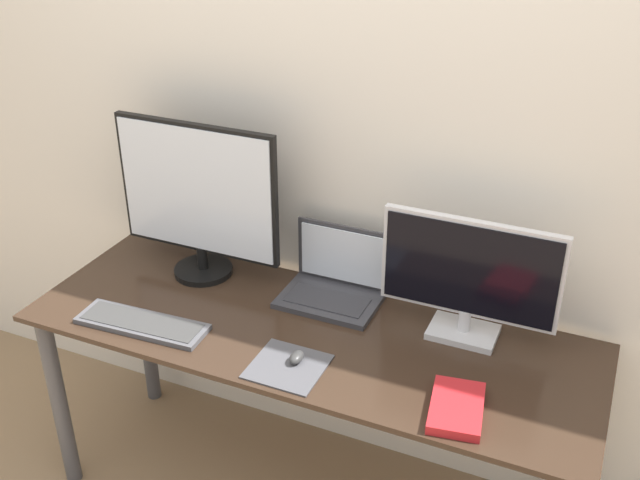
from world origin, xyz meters
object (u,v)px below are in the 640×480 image
object	(u,v)px
keyboard	(142,324)
monitor_right	(469,276)
laptop	(334,281)
monitor_left	(198,198)
book	(457,408)
mouse	(297,357)

from	to	relation	value
keyboard	monitor_right	bearing A→B (deg)	21.29
laptop	monitor_left	bearing A→B (deg)	-174.80
monitor_left	keyboard	bearing A→B (deg)	-90.17
monitor_right	book	distance (m)	0.40
monitor_left	mouse	xyz separation A→B (m)	(0.50, -0.32, -0.26)
monitor_left	laptop	xyz separation A→B (m)	(0.46, 0.04, -0.22)
monitor_left	laptop	size ratio (longest dim) A/B	1.83
laptop	keyboard	xyz separation A→B (m)	(-0.46, -0.39, -0.05)
monitor_right	laptop	bearing A→B (deg)	174.50
laptop	keyboard	world-z (taller)	laptop
monitor_right	book	size ratio (longest dim) A/B	2.28
monitor_left	monitor_right	size ratio (longest dim) A/B	1.10
book	keyboard	bearing A→B (deg)	-179.60
keyboard	book	distance (m)	0.97
mouse	book	size ratio (longest dim) A/B	0.26
laptop	monitor_right	bearing A→B (deg)	-5.50
monitor_right	monitor_left	bearing A→B (deg)	-180.00
laptop	mouse	distance (m)	0.37
mouse	book	xyz separation A→B (m)	(0.46, -0.02, -0.01)
mouse	monitor_right	bearing A→B (deg)	39.57
keyboard	laptop	bearing A→B (deg)	40.28
monitor_left	mouse	bearing A→B (deg)	-32.81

